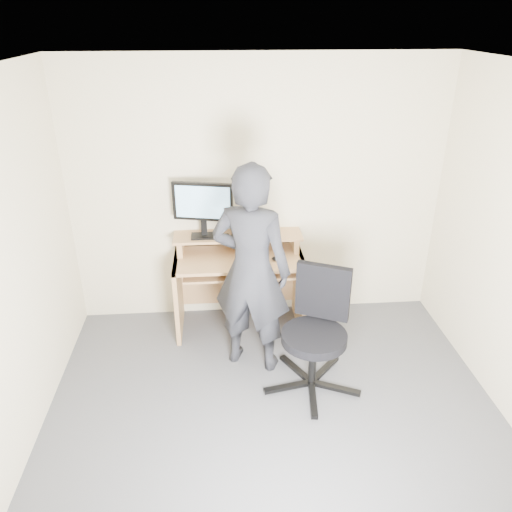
{
  "coord_description": "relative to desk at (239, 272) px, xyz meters",
  "views": [
    {
      "loc": [
        -0.38,
        -2.68,
        2.78
      ],
      "look_at": [
        -0.07,
        1.05,
        0.95
      ],
      "focal_mm": 35.0,
      "sensor_mm": 36.0,
      "label": 1
    }
  ],
  "objects": [
    {
      "name": "back_wall",
      "position": [
        0.2,
        0.22,
        0.7
      ],
      "size": [
        3.5,
        0.02,
        2.5
      ],
      "primitive_type": "cube",
      "color": "beige",
      "rests_on": "ground"
    },
    {
      "name": "mouse",
      "position": [
        0.34,
        -0.18,
        0.22
      ],
      "size": [
        0.11,
        0.08,
        0.04
      ],
      "primitive_type": "ellipsoid",
      "rotation": [
        0.0,
        0.0,
        -0.18
      ],
      "color": "black",
      "rests_on": "desk"
    },
    {
      "name": "travel_mug",
      "position": [
        0.2,
        0.09,
        0.46
      ],
      "size": [
        0.09,
        0.09,
        0.19
      ],
      "primitive_type": "cylinder",
      "rotation": [
        0.0,
        0.0,
        0.04
      ],
      "color": "silver",
      "rests_on": "desk"
    },
    {
      "name": "charger",
      "position": [
        -0.11,
        0.01,
        0.38
      ],
      "size": [
        0.05,
        0.05,
        0.03
      ],
      "primitive_type": "cube",
      "rotation": [
        0.0,
        0.0,
        0.17
      ],
      "color": "black",
      "rests_on": "desk"
    },
    {
      "name": "keyboard",
      "position": [
        0.04,
        -0.17,
        0.12
      ],
      "size": [
        0.49,
        0.33,
        0.03
      ],
      "primitive_type": "cube",
      "rotation": [
        0.0,
        0.0,
        -0.35
      ],
      "color": "black",
      "rests_on": "desk"
    },
    {
      "name": "desk",
      "position": [
        0.0,
        0.0,
        0.0
      ],
      "size": [
        1.2,
        0.6,
        0.91
      ],
      "color": "tan",
      "rests_on": "ground"
    },
    {
      "name": "ceiling",
      "position": [
        0.2,
        -1.53,
        1.95
      ],
      "size": [
        3.5,
        3.5,
        0.02
      ],
      "primitive_type": "cube",
      "color": "white",
      "rests_on": "back_wall"
    },
    {
      "name": "smartphone",
      "position": [
        0.18,
        0.07,
        0.37
      ],
      "size": [
        0.09,
        0.14,
        0.01
      ],
      "primitive_type": "cube",
      "rotation": [
        0.0,
        0.0,
        0.14
      ],
      "color": "black",
      "rests_on": "desk"
    },
    {
      "name": "office_chair",
      "position": [
        0.57,
        -0.96,
        -0.01
      ],
      "size": [
        0.78,
        0.77,
        0.99
      ],
      "rotation": [
        0.0,
        0.0,
        -0.43
      ],
      "color": "black",
      "rests_on": "ground"
    },
    {
      "name": "monitor",
      "position": [
        -0.31,
        0.04,
        0.68
      ],
      "size": [
        0.55,
        0.16,
        0.52
      ],
      "rotation": [
        0.0,
        0.0,
        -0.22
      ],
      "color": "black",
      "rests_on": "desk"
    },
    {
      "name": "external_drive",
      "position": [
        -0.01,
        0.07,
        0.46
      ],
      "size": [
        0.08,
        0.14,
        0.2
      ],
      "primitive_type": "cube",
      "rotation": [
        0.0,
        0.0,
        0.09
      ],
      "color": "black",
      "rests_on": "desk"
    },
    {
      "name": "person",
      "position": [
        0.07,
        -0.65,
        0.36
      ],
      "size": [
        0.77,
        0.65,
        1.81
      ],
      "primitive_type": "imported",
      "rotation": [
        0.0,
        0.0,
        2.76
      ],
      "color": "black",
      "rests_on": "ground"
    },
    {
      "name": "headphones",
      "position": [
        -0.09,
        0.11,
        0.37
      ],
      "size": [
        0.19,
        0.19,
        0.06
      ],
      "primitive_type": "torus",
      "rotation": [
        0.26,
        0.0,
        0.23
      ],
      "color": "silver",
      "rests_on": "desk"
    },
    {
      "name": "ground",
      "position": [
        0.2,
        -1.53,
        -0.55
      ],
      "size": [
        3.5,
        3.5,
        0.0
      ],
      "primitive_type": "plane",
      "color": "#56565B",
      "rests_on": "ground"
    }
  ]
}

